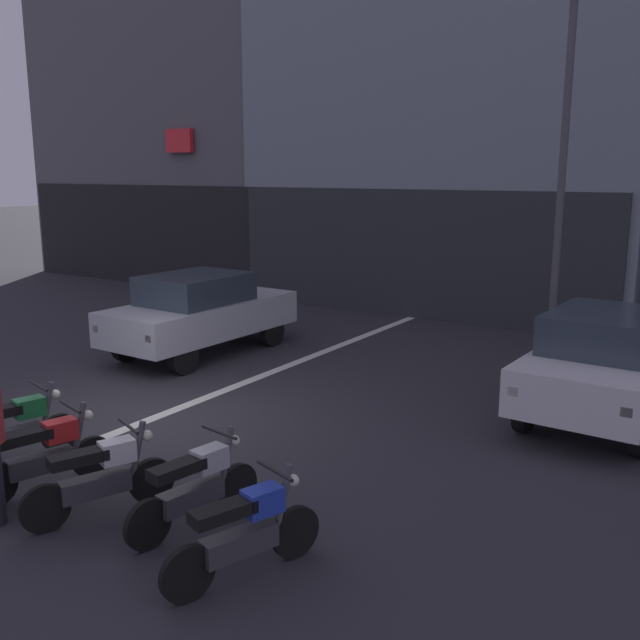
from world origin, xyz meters
The scene contains 12 objects.
ground_plane centered at (0.00, 0.00, 0.00)m, with size 120.00×120.00×0.00m, color #2B2B30.
lane_centre_line centered at (0.00, 6.00, 0.00)m, with size 0.20×18.00×0.01m, color silver.
building_corner_left centered at (-9.73, 13.21, 5.47)m, with size 10.91×8.21×10.97m.
car_silver_crossing_near centered at (-2.02, 3.43, 0.89)m, with size 1.86×4.14×1.64m.
car_white_parked_kerbside centered at (5.65, 3.93, 0.89)m, with size 1.91×4.16×1.64m.
car_grey_down_street centered at (1.07, 13.82, 0.89)m, with size 1.87×4.15×1.64m.
street_lamp centered at (4.14, 6.47, 4.18)m, with size 0.36×0.36×6.88m.
motorcycle_green_row_leftmost centered at (-0.22, -1.93, 0.46)m, with size 0.60×1.63×0.98m.
motorcycle_red_row_left_mid centered at (0.80, -2.23, 0.46)m, with size 0.60×1.63×0.98m.
motorcycle_white_row_centre centered at (1.81, -2.28, 0.46)m, with size 0.73×1.58×0.98m.
motorcycle_silver_row_right_mid centered at (2.83, -1.91, 0.46)m, with size 0.55×1.66×0.98m.
motorcycle_blue_row_rightmost centered at (3.84, -2.35, 0.46)m, with size 0.67×1.61×0.98m.
Camera 1 is at (7.58, -6.84, 3.65)m, focal length 39.44 mm.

